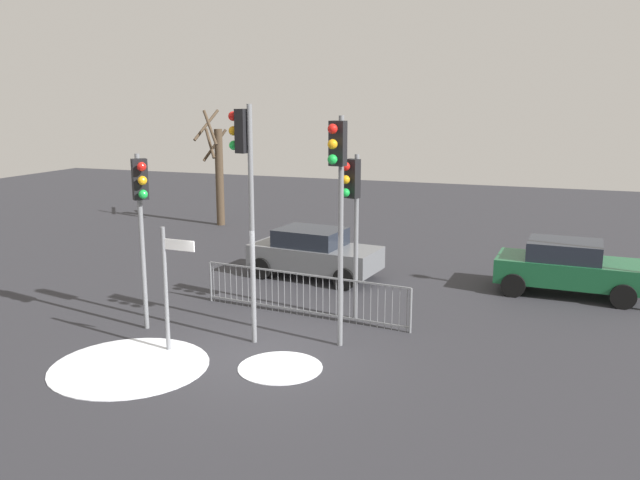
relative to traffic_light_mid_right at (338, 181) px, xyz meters
The scene contains 12 objects.
ground_plane 3.95m from the traffic_light_mid_right, 150.11° to the right, with size 60.00×60.00×0.00m, color #2D2D33.
traffic_light_mid_right is the anchor object (origin of this frame).
traffic_light_rear_left 1.97m from the traffic_light_mid_right, behind, with size 0.56×0.35×5.12m.
traffic_light_foreground_left 4.51m from the traffic_light_mid_right, behind, with size 0.47×0.46×4.05m.
traffic_light_rear_right 1.93m from the traffic_light_mid_right, 97.74° to the left, with size 0.38×0.54×3.98m.
direction_sign_post 4.09m from the traffic_light_mid_right, 157.23° to the right, with size 0.79×0.09×2.66m.
pedestrian_guard_railing 3.77m from the traffic_light_mid_right, 130.22° to the left, with size 5.52×0.67×1.07m.
car_grey_trailing 6.39m from the traffic_light_mid_right, 115.51° to the left, with size 3.97×2.29×1.47m.
car_green_far 8.03m from the traffic_light_mid_right, 52.03° to the left, with size 3.87×2.07×1.47m.
bare_tree_left 14.97m from the traffic_light_mid_right, 128.17° to the left, with size 1.19×1.52×4.82m.
snow_patch_kerb 3.92m from the traffic_light_mid_right, 116.30° to the right, with size 1.69×1.69×0.01m, color white.
snow_patch_island 5.58m from the traffic_light_mid_right, 146.05° to the right, with size 3.13×3.13×0.01m, color white.
Camera 1 is at (5.63, -11.77, 5.20)m, focal length 36.77 mm.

